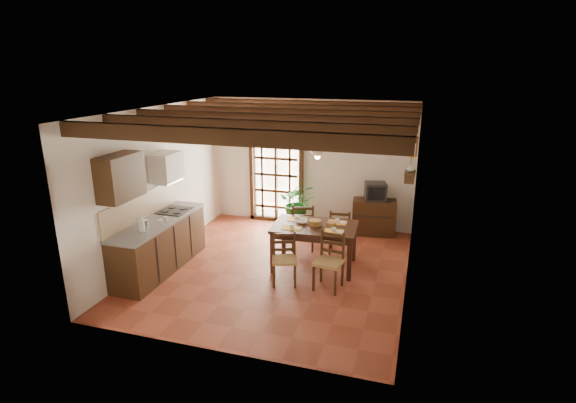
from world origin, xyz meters
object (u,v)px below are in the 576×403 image
at_px(kitchen_counter, 160,244).
at_px(chair_far_left, 303,235).
at_px(chair_far_right, 340,239).
at_px(potted_plant, 298,204).
at_px(sideboard, 374,217).
at_px(pendant_lamp, 318,152).
at_px(crt_tv, 375,191).
at_px(chair_near_left, 285,268).
at_px(dining_table, 315,231).
at_px(chair_near_right, 329,271).

xyz_separation_m(kitchen_counter, chair_far_left, (2.18, 1.61, -0.17)).
relative_size(chair_far_right, potted_plant, 0.39).
relative_size(sideboard, potted_plant, 0.40).
bearing_deg(pendant_lamp, sideboard, 65.68).
height_order(kitchen_counter, crt_tv, kitchen_counter).
distance_m(chair_near_left, pendant_lamp, 2.03).
distance_m(dining_table, chair_far_left, 0.92).
height_order(dining_table, chair_near_left, chair_near_left).
xyz_separation_m(dining_table, sideboard, (0.83, 1.94, -0.31)).
bearing_deg(kitchen_counter, chair_near_right, 3.17).
xyz_separation_m(potted_plant, pendant_lamp, (0.81, -1.67, 1.51)).
bearing_deg(potted_plant, crt_tv, 5.67).
height_order(chair_far_left, chair_far_right, chair_far_left).
bearing_deg(dining_table, sideboard, 63.27).
xyz_separation_m(chair_near_left, potted_plant, (-0.49, 2.54, 0.30)).
bearing_deg(chair_near_right, chair_far_left, 127.51).
bearing_deg(dining_table, chair_far_right, 63.95).
relative_size(dining_table, sideboard, 1.68).
bearing_deg(crt_tv, pendant_lamp, -128.66).
relative_size(kitchen_counter, chair_near_right, 2.40).
distance_m(chair_far_right, pendant_lamp, 1.95).
bearing_deg(sideboard, crt_tv, -96.68).
bearing_deg(dining_table, chair_near_right, -63.78).
relative_size(dining_table, chair_near_left, 1.75).
relative_size(chair_near_left, pendant_lamp, 1.02).
distance_m(kitchen_counter, chair_far_left, 2.71).
height_order(chair_far_right, pendant_lamp, pendant_lamp).
height_order(kitchen_counter, pendant_lamp, pendant_lamp).
distance_m(chair_near_right, crt_tv, 2.77).
xyz_separation_m(kitchen_counter, chair_near_right, (3.00, 0.17, -0.18)).
height_order(chair_near_right, potted_plant, potted_plant).
bearing_deg(chair_near_left, sideboard, 49.31).
height_order(crt_tv, potted_plant, potted_plant).
height_order(kitchen_counter, chair_near_left, kitchen_counter).
bearing_deg(sideboard, potted_plant, 179.19).
height_order(kitchen_counter, chair_far_right, kitchen_counter).
height_order(crt_tv, pendant_lamp, pendant_lamp).
bearing_deg(chair_near_left, dining_table, 49.68).
height_order(chair_near_left, pendant_lamp, pendant_lamp).
relative_size(chair_far_left, crt_tv, 1.88).
bearing_deg(chair_near_right, pendant_lamp, 124.58).
distance_m(dining_table, pendant_lamp, 1.39).
relative_size(chair_near_right, chair_far_right, 1.06).
distance_m(kitchen_counter, chair_near_left, 2.27).
xyz_separation_m(chair_near_left, crt_tv, (1.15, 2.70, 0.68)).
bearing_deg(sideboard, chair_far_right, -120.32).
bearing_deg(dining_table, chair_near_left, -116.21).
height_order(chair_near_left, chair_near_right, chair_near_right).
relative_size(chair_near_right, pendant_lamp, 1.11).
distance_m(chair_far_left, potted_plant, 1.15).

